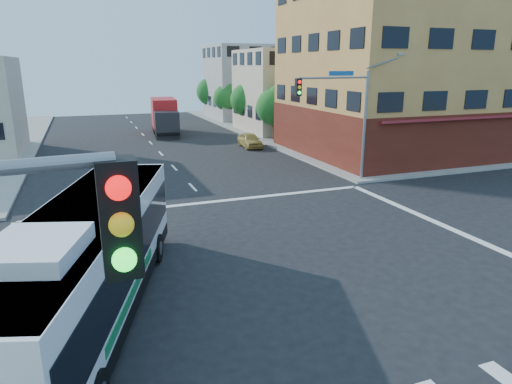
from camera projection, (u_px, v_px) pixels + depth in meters
name	position (u px, v px, depth m)	size (l,w,h in m)	color
ground	(274.00, 273.00, 16.65)	(120.00, 120.00, 0.00)	black
sidewalk_ne	(415.00, 122.00, 60.10)	(50.00, 50.00, 0.15)	gray
corner_building_ne	(407.00, 83.00, 38.54)	(18.10, 15.44, 14.00)	#CC9549
building_east_near	(296.00, 91.00, 51.85)	(12.06, 10.06, 9.00)	beige
building_east_far	(253.00, 82.00, 64.33)	(12.06, 10.06, 10.00)	#9F9F9A
signal_mast_ne	(344.00, 105.00, 27.98)	(7.91, 1.13, 8.07)	gray
street_tree_a	(275.00, 105.00, 44.91)	(3.60, 3.60, 5.53)	#3B2215
street_tree_b	(248.00, 98.00, 52.07)	(3.80, 3.80, 5.79)	#3B2215
street_tree_c	(227.00, 96.00, 59.36)	(3.40, 3.40, 5.29)	#3B2215
street_tree_d	(211.00, 90.00, 66.45)	(4.00, 4.00, 6.03)	#3B2215
transit_bus	(88.00, 262.00, 13.17)	(6.47, 12.87, 3.75)	black
box_truck	(165.00, 117.00, 49.76)	(3.29, 8.64, 3.80)	#232428
parked_car	(250.00, 140.00, 42.02)	(1.58, 3.91, 1.33)	#B49845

